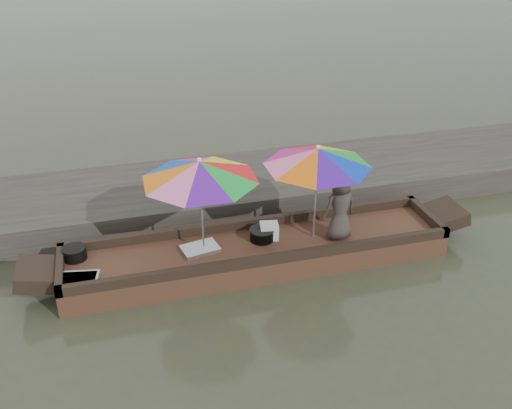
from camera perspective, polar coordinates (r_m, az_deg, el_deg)
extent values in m
plane|color=#3E432B|center=(9.00, 0.17, -5.91)|extent=(80.00, 80.00, 0.00)
cube|color=#2D2B26|center=(10.73, -2.96, 1.58)|extent=(22.00, 2.20, 0.50)
cube|color=#402415|center=(8.91, 0.17, -4.98)|extent=(5.93, 1.20, 0.35)
cylinder|color=black|center=(8.85, -17.69, -4.67)|extent=(0.35, 0.35, 0.18)
cube|color=silver|center=(8.32, -17.33, -7.28)|extent=(0.61, 0.47, 0.09)
cube|color=silver|center=(8.70, -5.62, -4.43)|extent=(0.61, 0.48, 0.06)
cylinder|color=black|center=(8.89, 0.59, -3.06)|extent=(0.37, 0.37, 0.17)
cube|color=silver|center=(8.91, 1.32, -2.66)|extent=(0.31, 0.26, 0.26)
imported|color=#3A332F|center=(8.81, 8.40, -0.27)|extent=(0.57, 0.42, 1.08)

